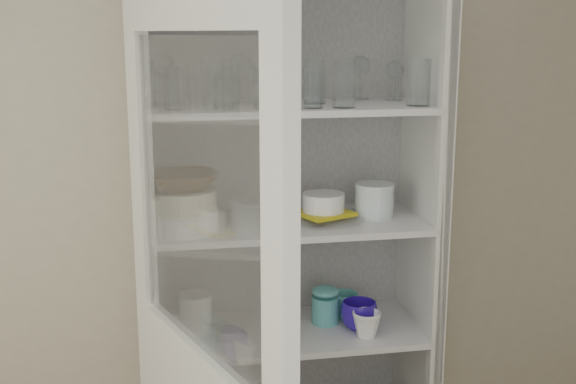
{
  "coord_description": "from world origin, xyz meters",
  "views": [
    {
      "loc": [
        -0.25,
        -1.11,
        1.9
      ],
      "look_at": [
        0.2,
        1.27,
        1.36
      ],
      "focal_mm": 45.0,
      "sensor_mm": 36.0,
      "label": 1
    }
  ],
  "objects_px": {
    "goblet_1": "(241,76)",
    "goblet_3": "(394,79)",
    "goblet_0": "(163,76)",
    "glass_platter": "(323,217)",
    "plate_stack_front": "(183,220)",
    "goblet_2": "(360,76)",
    "pantry_cabinet": "(285,300)",
    "mug_blue": "(359,315)",
    "measuring_cups": "(228,334)",
    "grey_bowl_stack": "(374,200)",
    "teal_jar": "(325,307)",
    "yellow_trivet": "(323,213)",
    "white_canister": "(196,313)",
    "plate_stack_back": "(181,205)",
    "white_ramekin": "(323,202)",
    "mug_teal": "(344,305)",
    "mug_white": "(366,324)",
    "terracotta_bowl": "(182,181)",
    "cream_bowl": "(183,200)"
  },
  "relations": [
    {
      "from": "yellow_trivet",
      "to": "white_canister",
      "type": "bearing_deg",
      "value": 174.27
    },
    {
      "from": "terracotta_bowl",
      "to": "glass_platter",
      "type": "height_order",
      "value": "terracotta_bowl"
    },
    {
      "from": "goblet_2",
      "to": "terracotta_bowl",
      "type": "relative_size",
      "value": 0.72
    },
    {
      "from": "plate_stack_front",
      "to": "goblet_0",
      "type": "bearing_deg",
      "value": 107.71
    },
    {
      "from": "goblet_3",
      "to": "white_ramekin",
      "type": "height_order",
      "value": "goblet_3"
    },
    {
      "from": "cream_bowl",
      "to": "measuring_cups",
      "type": "xyz_separation_m",
      "value": [
        0.14,
        0.02,
        -0.49
      ]
    },
    {
      "from": "goblet_1",
      "to": "mug_blue",
      "type": "distance_m",
      "value": 0.94
    },
    {
      "from": "goblet_2",
      "to": "mug_blue",
      "type": "bearing_deg",
      "value": -101.93
    },
    {
      "from": "plate_stack_front",
      "to": "cream_bowl",
      "type": "relative_size",
      "value": 1.06
    },
    {
      "from": "glass_platter",
      "to": "white_canister",
      "type": "xyz_separation_m",
      "value": [
        -0.45,
        0.05,
        -0.34
      ]
    },
    {
      "from": "mug_blue",
      "to": "goblet_0",
      "type": "bearing_deg",
      "value": 146.87
    },
    {
      "from": "pantry_cabinet",
      "to": "cream_bowl",
      "type": "height_order",
      "value": "pantry_cabinet"
    },
    {
      "from": "goblet_0",
      "to": "glass_platter",
      "type": "distance_m",
      "value": 0.73
    },
    {
      "from": "mug_white",
      "to": "white_ramekin",
      "type": "bearing_deg",
      "value": 159.24
    },
    {
      "from": "goblet_0",
      "to": "plate_stack_back",
      "type": "height_order",
      "value": "goblet_0"
    },
    {
      "from": "goblet_1",
      "to": "mug_white",
      "type": "height_order",
      "value": "goblet_1"
    },
    {
      "from": "goblet_1",
      "to": "grey_bowl_stack",
      "type": "xyz_separation_m",
      "value": [
        0.45,
        -0.1,
        -0.43
      ]
    },
    {
      "from": "measuring_cups",
      "to": "glass_platter",
      "type": "bearing_deg",
      "value": 6.8
    },
    {
      "from": "goblet_3",
      "to": "plate_stack_front",
      "type": "bearing_deg",
      "value": -168.94
    },
    {
      "from": "cream_bowl",
      "to": "glass_platter",
      "type": "distance_m",
      "value": 0.5
    },
    {
      "from": "goblet_0",
      "to": "glass_platter",
      "type": "xyz_separation_m",
      "value": [
        0.53,
        -0.08,
        -0.49
      ]
    },
    {
      "from": "teal_jar",
      "to": "goblet_0",
      "type": "bearing_deg",
      "value": 174.7
    },
    {
      "from": "grey_bowl_stack",
      "to": "glass_platter",
      "type": "bearing_deg",
      "value": 178.76
    },
    {
      "from": "goblet_0",
      "to": "goblet_2",
      "type": "height_order",
      "value": "goblet_0"
    },
    {
      "from": "teal_jar",
      "to": "white_canister",
      "type": "bearing_deg",
      "value": 178.49
    },
    {
      "from": "goblet_1",
      "to": "teal_jar",
      "type": "xyz_separation_m",
      "value": [
        0.29,
        -0.06,
        -0.83
      ]
    },
    {
      "from": "goblet_1",
      "to": "goblet_3",
      "type": "xyz_separation_m",
      "value": [
        0.54,
        -0.01,
        -0.02
      ]
    },
    {
      "from": "goblet_2",
      "to": "mug_white",
      "type": "height_order",
      "value": "goblet_2"
    },
    {
      "from": "plate_stack_front",
      "to": "mug_white",
      "type": "distance_m",
      "value": 0.73
    },
    {
      "from": "plate_stack_back",
      "to": "measuring_cups",
      "type": "bearing_deg",
      "value": -49.17
    },
    {
      "from": "goblet_3",
      "to": "pantry_cabinet",
      "type": "bearing_deg",
      "value": -178.69
    },
    {
      "from": "glass_platter",
      "to": "terracotta_bowl",
      "type": "bearing_deg",
      "value": -172.59
    },
    {
      "from": "measuring_cups",
      "to": "mug_teal",
      "type": "bearing_deg",
      "value": 13.77
    },
    {
      "from": "cream_bowl",
      "to": "teal_jar",
      "type": "bearing_deg",
      "value": 10.75
    },
    {
      "from": "pantry_cabinet",
      "to": "white_canister",
      "type": "relative_size",
      "value": 15.34
    },
    {
      "from": "white_ramekin",
      "to": "measuring_cups",
      "type": "height_order",
      "value": "white_ramekin"
    },
    {
      "from": "goblet_0",
      "to": "white_ramekin",
      "type": "bearing_deg",
      "value": -8.95
    },
    {
      "from": "goblet_3",
      "to": "teal_jar",
      "type": "height_order",
      "value": "goblet_3"
    },
    {
      "from": "yellow_trivet",
      "to": "grey_bowl_stack",
      "type": "height_order",
      "value": "grey_bowl_stack"
    },
    {
      "from": "glass_platter",
      "to": "goblet_2",
      "type": "bearing_deg",
      "value": 39.69
    },
    {
      "from": "mug_teal",
      "to": "goblet_0",
      "type": "bearing_deg",
      "value": 154.6
    },
    {
      "from": "plate_stack_back",
      "to": "grey_bowl_stack",
      "type": "height_order",
      "value": "grey_bowl_stack"
    },
    {
      "from": "plate_stack_back",
      "to": "mug_blue",
      "type": "relative_size",
      "value": 1.74
    },
    {
      "from": "goblet_0",
      "to": "goblet_2",
      "type": "xyz_separation_m",
      "value": [
        0.69,
        0.05,
        -0.01
      ]
    },
    {
      "from": "pantry_cabinet",
      "to": "mug_blue",
      "type": "height_order",
      "value": "pantry_cabinet"
    },
    {
      "from": "cream_bowl",
      "to": "mug_blue",
      "type": "distance_m",
      "value": 0.76
    },
    {
      "from": "mug_teal",
      "to": "mug_white",
      "type": "height_order",
      "value": "mug_teal"
    },
    {
      "from": "goblet_3",
      "to": "measuring_cups",
      "type": "distance_m",
      "value": 1.06
    },
    {
      "from": "mug_blue",
      "to": "white_canister",
      "type": "xyz_separation_m",
      "value": [
        -0.57,
        0.09,
        0.02
      ]
    },
    {
      "from": "goblet_0",
      "to": "goblet_3",
      "type": "height_order",
      "value": "goblet_0"
    }
  ]
}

